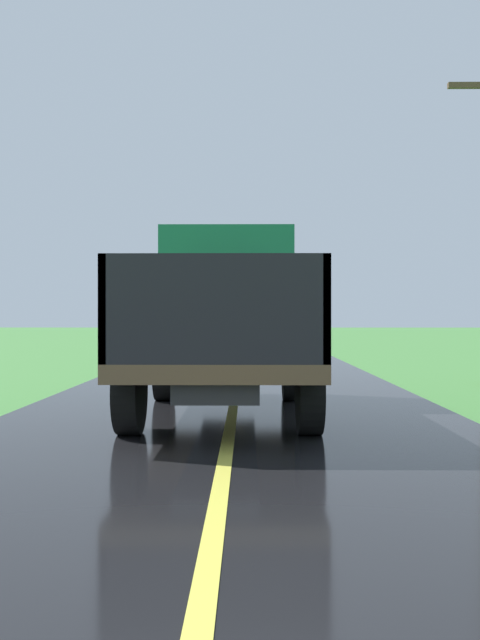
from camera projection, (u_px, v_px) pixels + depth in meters
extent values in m
cube|color=#2D2D30|center=(224.00, 372.00, 9.84)|extent=(0.90, 5.51, 0.24)
cube|color=brown|center=(224.00, 358.00, 9.83)|extent=(2.30, 5.80, 0.20)
cube|color=#197A4C|center=(228.00, 288.00, 11.78)|extent=(2.10, 1.90, 1.90)
cube|color=black|center=(229.00, 272.00, 12.73)|extent=(1.78, 0.02, 0.76)
cube|color=#232328|center=(133.00, 311.00, 8.87)|extent=(0.08, 3.85, 1.10)
cube|color=#232328|center=(310.00, 311.00, 8.85)|extent=(0.08, 3.85, 1.10)
cube|color=#232328|center=(214.00, 309.00, 6.97)|extent=(2.30, 0.08, 1.10)
cube|color=#232328|center=(226.00, 312.00, 10.74)|extent=(2.30, 0.08, 1.10)
cylinder|color=black|center=(164.00, 370.00, 11.64)|extent=(0.28, 1.00, 1.00)
cylinder|color=black|center=(291.00, 370.00, 11.62)|extent=(0.28, 1.00, 1.00)
cylinder|color=black|center=(130.00, 391.00, 8.25)|extent=(0.28, 1.00, 1.00)
cylinder|color=black|center=(309.00, 392.00, 8.23)|extent=(0.28, 1.00, 1.00)
ellipsoid|color=#A1CD26|center=(187.00, 294.00, 9.44)|extent=(0.56, 0.55, 0.50)
ellipsoid|color=#A4C12F|center=(216.00, 316.00, 7.60)|extent=(0.57, 0.73, 0.39)
ellipsoid|color=#B6D027|center=(151.00, 339.00, 8.75)|extent=(0.40, 0.47, 0.51)
ellipsoid|color=#B2CF2C|center=(232.00, 346.00, 7.54)|extent=(0.59, 0.62, 0.44)
ellipsoid|color=#B7C61E|center=(202.00, 312.00, 9.92)|extent=(0.44, 0.57, 0.43)
ellipsoid|color=#A7BF21|center=(253.00, 315.00, 9.06)|extent=(0.44, 0.47, 0.36)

